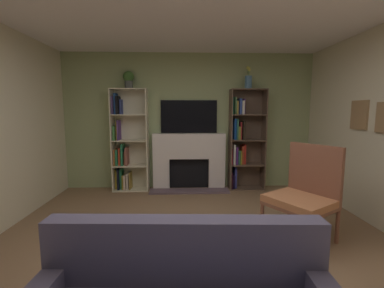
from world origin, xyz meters
name	(u,v)px	position (x,y,z in m)	size (l,w,h in m)	color
ground_plane	(196,265)	(0.00, 0.00, 0.00)	(6.56, 6.56, 0.00)	#866548
wall_back_accent	(189,122)	(0.00, 2.76, 1.31)	(4.93, 0.06, 2.62)	#9BAA74
fireplace	(189,160)	(0.00, 2.63, 0.57)	(1.50, 0.50, 1.09)	white
tv	(189,117)	(0.00, 2.70, 1.41)	(1.09, 0.06, 0.63)	black
bookshelf_left	(126,145)	(-1.21, 2.61, 0.87)	(0.67, 0.33, 1.93)	beige
bookshelf_right	(242,140)	(1.03, 2.61, 0.96)	(0.67, 0.33, 1.93)	brown
potted_plant	(129,79)	(-1.12, 2.58, 2.11)	(0.20, 0.20, 0.32)	#505450
vase_with_flowers	(248,81)	(1.12, 2.58, 2.08)	(0.13, 0.13, 0.42)	teal
armchair	(305,192)	(1.33, 0.54, 0.56)	(0.87, 0.89, 1.12)	brown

